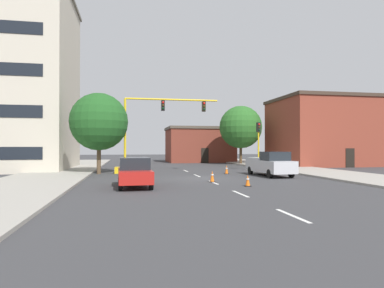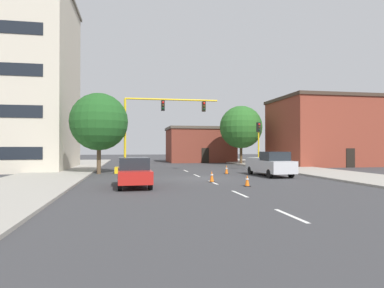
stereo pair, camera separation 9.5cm
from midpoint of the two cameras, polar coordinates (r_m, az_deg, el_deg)
The scene contains 19 objects.
ground_plane at distance 25.54m, azimuth 1.86°, elevation -5.80°, with size 160.00×160.00×0.00m, color #38383A.
sidewalk_left at distance 33.48m, azimuth -21.30°, elevation -4.39°, with size 6.00×56.00×0.14m, color #9E998E.
sidewalk_right at distance 37.12m, azimuth 16.98°, elevation -4.01°, with size 6.00×56.00×0.14m, color #9E998E.
lane_stripe_seg_0 at distance 12.38m, azimuth 16.32°, elevation -11.48°, with size 0.16×2.40×0.01m, color silver.
lane_stripe_seg_1 at distance 17.40m, azimuth 7.99°, elevation -8.29°, with size 0.16×2.40×0.01m, color silver.
lane_stripe_seg_2 at distance 22.64m, azimuth 3.51°, elevation -6.48°, with size 0.16×2.40×0.01m, color silver.
lane_stripe_seg_3 at distance 27.98m, azimuth 0.74°, elevation -5.33°, with size 0.16×2.40×0.01m, color silver.
lane_stripe_seg_4 at distance 33.37m, azimuth -1.13°, elevation -4.55°, with size 0.16×2.40×0.01m, color silver.
building_brick_center at distance 53.42m, azimuth 1.19°, elevation -0.09°, with size 10.24×8.21×5.43m.
building_row_right at distance 46.91m, azimuth 21.45°, elevation 1.95°, with size 12.67×10.24×8.64m.
traffic_signal_gantry at distance 31.13m, azimuth -9.04°, elevation -0.66°, with size 9.48×1.20×6.83m.
traffic_light_pole_right at distance 34.23m, azimuth 11.06°, elevation 1.47°, with size 0.32×0.47×4.80m.
tree_right_far at distance 45.85m, azimuth 8.14°, elevation 2.83°, with size 5.70×5.70×7.87m.
tree_left_near at distance 30.74m, azimuth -15.49°, elevation 3.62°, with size 5.03×5.03×7.08m.
pickup_truck_silver at distance 28.18m, azimuth 12.92°, elevation -3.31°, with size 2.25×5.49×1.99m.
sedan_red_near_left at distance 20.32m, azimuth -9.80°, elevation -4.66°, with size 2.00×4.56×1.74m.
traffic_cone_roadside_a at distance 22.83m, azimuth 3.30°, elevation -5.47°, with size 0.36×0.36×0.78m.
traffic_cone_roadside_b at distance 29.76m, azimuth 5.76°, elevation -4.30°, with size 0.36×0.36×0.78m.
traffic_cone_roadside_c at distance 20.66m, azimuth 9.24°, elevation -6.11°, with size 0.36×0.36×0.69m.
Camera 1 is at (-5.55, -24.82, 2.37)m, focal length 31.67 mm.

